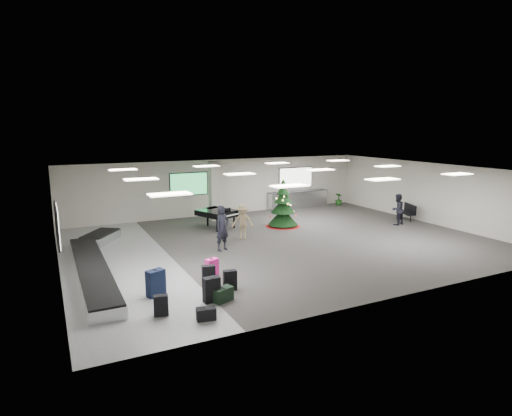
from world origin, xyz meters
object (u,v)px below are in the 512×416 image
christmas_tree (283,209)px  potted_plant_right (339,199)px  service_counter (298,199)px  grand_piano (217,213)px  traveler_b (243,222)px  bench (407,211)px  traveler_bench (397,209)px  pink_suitcase (212,269)px  potted_plant_left (282,206)px  baggage_carousel (94,262)px  traveler_a (222,228)px

christmas_tree → potted_plant_right: (6.28, 3.61, -0.48)m
service_counter → potted_plant_right: 2.93m
grand_piano → traveler_b: size_ratio=1.45×
traveler_b → christmas_tree: bearing=59.3°
grand_piano → traveler_b: traveler_b is taller
bench → traveler_bench: size_ratio=0.90×
service_counter → bench: size_ratio=2.77×
pink_suitcase → potted_plant_left: 11.52m
baggage_carousel → service_counter: size_ratio=2.40×
baggage_carousel → traveler_a: traveler_a is taller
baggage_carousel → potted_plant_right: (15.74, 6.36, 0.19)m
christmas_tree → traveler_a: christmas_tree is taller
baggage_carousel → traveler_b: (6.58, 1.41, 0.58)m
traveler_b → traveler_bench: (8.39, -1.02, 0.03)m
pink_suitcase → potted_plant_right: bearing=14.7°
service_counter → baggage_carousel: bearing=-152.3°
bench → potted_plant_right: 5.31m
service_counter → traveler_bench: size_ratio=2.48×
potted_plant_right → christmas_tree: bearing=-150.1°
traveler_bench → christmas_tree: bearing=-34.0°
pink_suitcase → bench: (12.99, 4.03, 0.15)m
grand_piano → traveler_bench: size_ratio=1.41×
pink_suitcase → christmas_tree: christmas_tree is taller
bench → pink_suitcase: bearing=-142.4°
pink_suitcase → potted_plant_left: potted_plant_left is taller
pink_suitcase → traveler_bench: 12.01m
potted_plant_left → service_counter: bearing=31.6°
baggage_carousel → potted_plant_left: 12.46m
traveler_bench → baggage_carousel: bearing=-9.4°
christmas_tree → pink_suitcase: bearing=-136.7°
baggage_carousel → traveler_b: size_ratio=6.13×
traveler_a → potted_plant_right: 12.44m
baggage_carousel → traveler_bench: traveler_bench is taller
service_counter → bench: service_counter is taller
christmas_tree → potted_plant_left: bearing=60.7°
baggage_carousel → pink_suitcase: 4.53m
grand_piano → bench: 10.52m
christmas_tree → potted_plant_right: 7.26m
potted_plant_left → grand_piano: bearing=-159.5°
traveler_b → potted_plant_right: 10.42m
traveler_b → potted_plant_left: bearing=77.7°
potted_plant_left → potted_plant_right: potted_plant_left is taller
grand_piano → traveler_b: bearing=-105.0°
traveler_bench → potted_plant_left: bearing=-64.6°
traveler_a → traveler_bench: bearing=-20.5°
traveler_a → traveler_bench: 9.94m
christmas_tree → bench: 7.18m
service_counter → traveler_bench: bearing=-71.4°
traveler_bench → potted_plant_right: 6.03m
pink_suitcase → christmas_tree: bearing=21.0°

